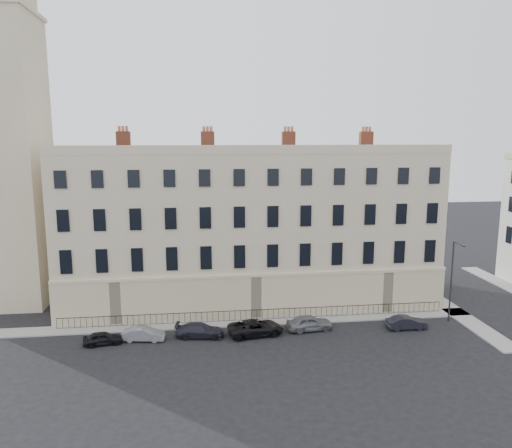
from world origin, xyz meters
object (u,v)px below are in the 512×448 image
(car_a, at_px, (103,338))
(car_d, at_px, (256,328))
(streetlamp, at_px, (452,278))
(car_c, at_px, (200,330))
(car_b, at_px, (144,334))
(car_e, at_px, (309,323))
(car_f, at_px, (406,323))

(car_a, distance_m, car_d, 12.46)
(streetlamp, bearing_deg, car_c, -170.83)
(car_b, bearing_deg, car_e, -81.09)
(car_c, xyz_separation_m, car_f, (17.86, -0.45, -0.02))
(car_f, bearing_deg, car_b, 89.34)
(car_a, xyz_separation_m, car_e, (17.19, 0.84, 0.14))
(car_a, relative_size, streetlamp, 0.42)
(car_c, distance_m, car_d, 4.67)
(car_f, bearing_deg, car_c, 88.76)
(car_f, bearing_deg, streetlamp, -75.36)
(car_c, relative_size, car_d, 0.87)
(car_d, bearing_deg, car_c, 78.94)
(car_b, distance_m, streetlamp, 27.31)
(car_b, height_order, car_e, car_e)
(car_b, bearing_deg, streetlamp, -81.08)
(car_f, bearing_deg, car_d, 88.84)
(car_a, bearing_deg, car_e, -96.33)
(car_d, height_order, car_e, car_e)
(car_a, distance_m, car_c, 7.80)
(car_d, relative_size, car_e, 1.18)
(car_e, bearing_deg, car_a, 87.16)
(car_a, xyz_separation_m, streetlamp, (30.24, 1.25, 3.58))
(car_a, height_order, streetlamp, streetlamp)
(car_a, height_order, car_b, car_b)
(car_e, bearing_deg, car_f, -100.87)
(car_c, xyz_separation_m, car_e, (9.41, 0.32, 0.08))
(car_d, distance_m, car_e, 4.76)
(car_a, distance_m, car_b, 3.20)
(car_b, distance_m, car_d, 9.28)
(car_f, bearing_deg, car_a, 90.35)
(car_d, bearing_deg, car_f, -100.74)
(car_a, bearing_deg, car_d, -97.38)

